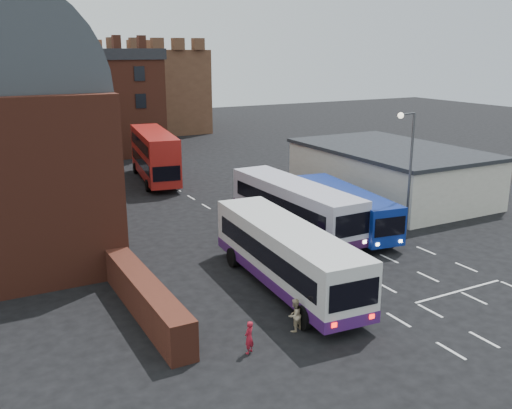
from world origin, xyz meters
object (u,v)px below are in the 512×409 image
pedestrian_beige (295,315)px  bus_white_outbound (286,252)px  pedestrian_red (249,337)px  bus_white_inbound (294,203)px  bus_red_double (154,155)px  bus_blue (345,207)px  street_lamp (408,164)px

pedestrian_beige → bus_white_outbound: bearing=-134.7°
bus_white_outbound → pedestrian_beige: 4.92m
pedestrian_beige → pedestrian_red: bearing=-2.6°
bus_white_inbound → pedestrian_beige: bearing=57.0°
bus_white_outbound → bus_red_double: 27.37m
bus_blue → street_lamp: 5.27m
bus_white_inbound → pedestrian_red: bus_white_inbound is taller
bus_white_inbound → bus_blue: bus_white_inbound is taller
bus_red_double → pedestrian_beige: bearing=91.4°
bus_white_inbound → pedestrian_beige: size_ratio=8.23×
pedestrian_beige → bus_red_double: bearing=-115.6°
bus_red_double → pedestrian_beige: size_ratio=7.93×
street_lamp → pedestrian_beige: 15.70m
bus_white_outbound → bus_red_double: bus_red_double is taller
street_lamp → pedestrian_beige: bearing=-150.6°
bus_blue → street_lamp: street_lamp is taller
bus_red_double → street_lamp: 25.86m
bus_white_outbound → pedestrian_beige: size_ratio=8.24×
bus_red_double → street_lamp: street_lamp is taller
bus_white_inbound → bus_red_double: bus_red_double is taller
bus_red_double → street_lamp: bearing=119.3°
bus_blue → bus_red_double: 21.85m
bus_blue → bus_red_double: bus_red_double is taller
street_lamp → pedestrian_red: 18.33m
street_lamp → pedestrian_beige: size_ratio=5.51×
street_lamp → bus_white_outbound: bearing=-164.0°
street_lamp → pedestrian_beige: street_lamp is taller
bus_white_outbound → bus_blue: 10.85m
bus_red_double → pedestrian_red: bearing=87.0°
bus_blue → pedestrian_red: (-13.51, -11.47, -1.01)m
pedestrian_beige → street_lamp: bearing=-168.6°
bus_red_double → bus_blue: bearing=116.7°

